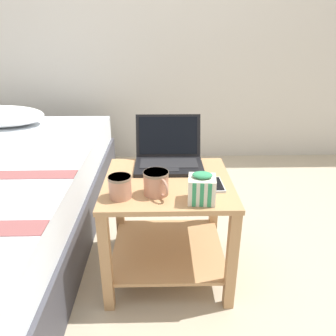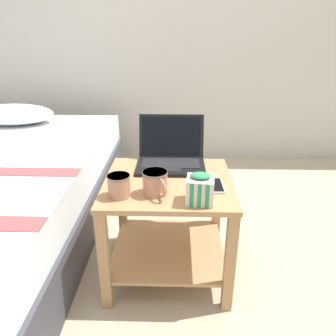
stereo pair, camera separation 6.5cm
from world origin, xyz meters
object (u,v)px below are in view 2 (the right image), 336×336
object	(u,v)px
laptop	(171,156)
mug_front_left	(119,184)
mug_front_right	(155,182)
cell_phone	(214,186)
snack_bag	(200,189)

from	to	relation	value
laptop	mug_front_left	size ratio (longest dim) A/B	2.47
laptop	mug_front_right	bearing A→B (deg)	-100.36
laptop	mug_front_left	world-z (taller)	laptop
laptop	cell_phone	world-z (taller)	laptop
mug_front_right	cell_phone	bearing A→B (deg)	16.49
mug_front_left	cell_phone	size ratio (longest dim) A/B	0.92
laptop	cell_phone	xyz separation A→B (m)	(0.19, -0.25, -0.04)
laptop	cell_phone	distance (m)	0.31
cell_phone	snack_bag	bearing A→B (deg)	-117.36
mug_front_left	cell_phone	xyz separation A→B (m)	(0.40, 0.10, -0.05)
laptop	mug_front_right	distance (m)	0.33
mug_front_left	laptop	bearing A→B (deg)	58.94
mug_front_left	snack_bag	distance (m)	0.33
laptop	snack_bag	bearing A→B (deg)	-72.40
snack_bag	mug_front_right	bearing A→B (deg)	160.57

